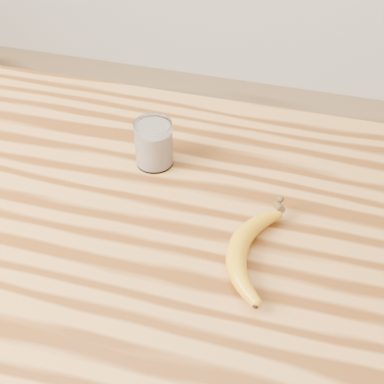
# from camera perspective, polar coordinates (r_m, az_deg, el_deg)

# --- Properties ---
(table) EXTENTS (1.20, 0.80, 0.90)m
(table) POSITION_cam_1_polar(r_m,az_deg,el_deg) (1.00, -3.06, -8.44)
(table) COLOR #B57838
(table) RESTS_ON ground
(smoothie_glass) EXTENTS (0.07, 0.07, 0.09)m
(smoothie_glass) POSITION_cam_1_polar(r_m,az_deg,el_deg) (1.00, -4.09, 5.10)
(smoothie_glass) COLOR white
(smoothie_glass) RESTS_ON table
(banana) EXTENTS (0.10, 0.28, 0.03)m
(banana) POSITION_cam_1_polar(r_m,az_deg,el_deg) (0.84, 4.84, -6.04)
(banana) COLOR orange
(banana) RESTS_ON table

